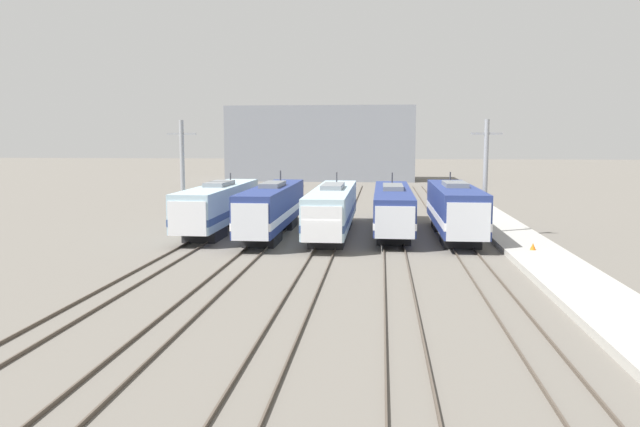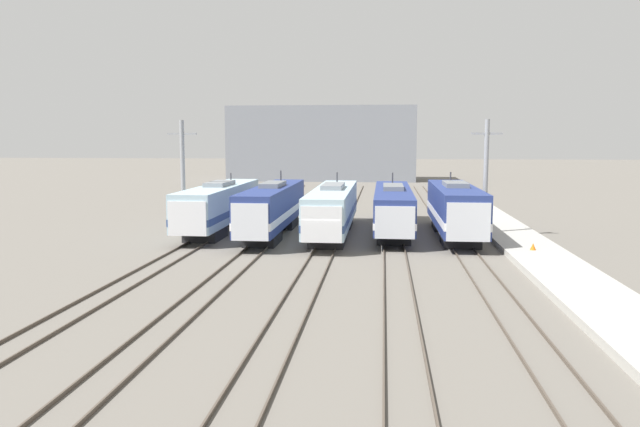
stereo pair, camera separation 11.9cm
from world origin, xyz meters
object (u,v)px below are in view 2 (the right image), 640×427
object	(u,v)px
locomotive_far_left	(219,206)
catenary_tower_right	(486,177)
locomotive_center	(332,210)
catenary_tower_left	(183,175)
locomotive_center_right	(393,208)
locomotive_far_right	(455,210)
traffic_cone	(533,247)
locomotive_center_left	(272,209)

from	to	relation	value
locomotive_far_left	catenary_tower_right	distance (m)	21.57
locomotive_center	catenary_tower_left	world-z (taller)	catenary_tower_left
locomotive_far_left	catenary_tower_right	bearing A→B (deg)	-2.36
locomotive_far_left	catenary_tower_left	distance (m)	3.84
locomotive_center_right	locomotive_far_right	bearing A→B (deg)	-24.42
locomotive_center_right	traffic_cone	xyz separation A→B (m)	(9.02, -9.40, -1.38)
locomotive_center_left	catenary_tower_left	world-z (taller)	catenary_tower_left
locomotive_center	traffic_cone	distance (m)	15.61
locomotive_far_left	locomotive_center_left	bearing A→B (deg)	-19.18
locomotive_center	traffic_cone	size ratio (longest dim) A/B	41.62
locomotive_center	traffic_cone	xyz separation A→B (m)	(13.80, -7.14, -1.48)
catenary_tower_left	locomotive_center_right	bearing A→B (deg)	5.98
locomotive_center_left	traffic_cone	xyz separation A→B (m)	(18.58, -6.84, -1.54)
locomotive_center_right	locomotive_center_left	bearing A→B (deg)	-165.00
locomotive_center_right	catenary_tower_left	xyz separation A→B (m)	(-17.01, -1.78, 2.72)
locomotive_center_left	traffic_cone	world-z (taller)	locomotive_center_left
locomotive_far_left	locomotive_center	distance (m)	9.66
locomotive_center	locomotive_far_right	distance (m)	9.56
locomotive_far_right	locomotive_center_right	bearing A→B (deg)	155.58
locomotive_far_right	catenary_tower_right	size ratio (longest dim) A/B	1.77
catenary_tower_left	locomotive_center_left	bearing A→B (deg)	-5.98
catenary_tower_right	locomotive_center	bearing A→B (deg)	-177.67
locomotive_far_right	catenary_tower_right	xyz separation A→B (m)	(2.28, 0.39, 2.53)
locomotive_center	traffic_cone	bearing A→B (deg)	-27.35
locomotive_center	locomotive_far_right	size ratio (longest dim) A/B	1.17
locomotive_far_left	locomotive_center_left	world-z (taller)	locomotive_center_left
locomotive_far_right	traffic_cone	xyz separation A→B (m)	(4.25, -7.23, -1.58)
locomotive_center_left	traffic_cone	bearing A→B (deg)	-20.21
locomotive_center	locomotive_center_right	bearing A→B (deg)	25.34
catenary_tower_left	traffic_cone	bearing A→B (deg)	-16.32
locomotive_far_left	locomotive_far_right	size ratio (longest dim) A/B	1.09
locomotive_center	locomotive_far_left	bearing A→B (deg)	171.87
locomotive_center_right	catenary_tower_right	distance (m)	7.77
traffic_cone	locomotive_center_left	bearing A→B (deg)	159.79
locomotive_center	catenary_tower_left	xyz separation A→B (m)	(-12.23, 0.48, 2.63)
locomotive_center	catenary_tower_right	xyz separation A→B (m)	(11.84, 0.48, 2.63)
locomotive_far_left	locomotive_center_right	distance (m)	14.37
catenary_tower_right	locomotive_center_right	bearing A→B (deg)	165.84
catenary_tower_left	locomotive_far_right	bearing A→B (deg)	-1.02
locomotive_far_right	catenary_tower_left	bearing A→B (deg)	178.98
locomotive_center	locomotive_center_right	xyz separation A→B (m)	(4.78, 2.26, -0.09)
locomotive_center_left	traffic_cone	distance (m)	19.86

